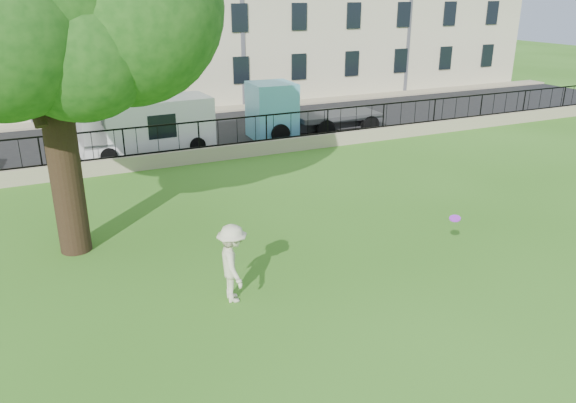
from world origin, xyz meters
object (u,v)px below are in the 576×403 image
blue_truck (313,107)px  frisbee (455,218)px  man (233,263)px  white_van (146,126)px

blue_truck → frisbee: bearing=-101.9°
frisbee → man: bearing=166.9°
frisbee → blue_truck: (3.78, 14.71, -0.24)m
man → blue_truck: 16.22m
frisbee → blue_truck: bearing=75.6°
white_van → blue_truck: (8.13, 0.03, 0.15)m
white_van → blue_truck: 8.13m
frisbee → blue_truck: size_ratio=0.04×
man → frisbee: size_ratio=6.83×
frisbee → white_van: 15.32m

